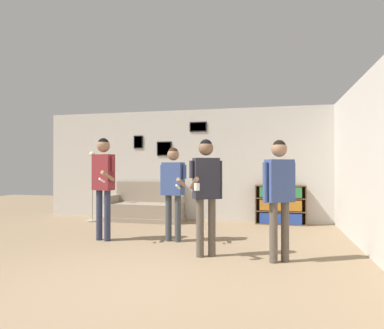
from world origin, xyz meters
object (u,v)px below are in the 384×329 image
object	(u,v)px
person_player_foreground_left	(103,176)
person_player_foreground_center	(173,184)
floor_lamp	(92,185)
couch	(146,208)
bookshelf	(280,205)
person_watcher_holding_cup	(206,184)
person_spectator_near_bookshelf	(279,187)

from	to	relation	value
person_player_foreground_left	person_player_foreground_center	xyz separation A→B (m)	(1.22, 0.21, -0.13)
floor_lamp	couch	bearing A→B (deg)	18.87
couch	bookshelf	size ratio (longest dim) A/B	1.62
person_player_foreground_left	person_player_foreground_center	world-z (taller)	person_player_foreground_left
bookshelf	floor_lamp	distance (m)	4.42
bookshelf	person_player_foreground_left	xyz separation A→B (m)	(-3.09, -2.46, 0.69)
floor_lamp	person_watcher_holding_cup	distance (m)	4.10
floor_lamp	person_spectator_near_bookshelf	world-z (taller)	person_spectator_near_bookshelf
couch	bookshelf	xyz separation A→B (m)	(3.16, 0.19, 0.14)
person_player_foreground_center	person_spectator_near_bookshelf	xyz separation A→B (m)	(1.78, -0.90, 0.02)
person_player_foreground_left	person_player_foreground_center	size ratio (longest dim) A/B	1.10
bookshelf	person_player_foreground_left	world-z (taller)	person_player_foreground_left
person_player_foreground_left	bookshelf	bearing A→B (deg)	38.60
person_player_foreground_center	person_spectator_near_bookshelf	size ratio (longest dim) A/B	0.98
couch	person_player_foreground_left	world-z (taller)	person_player_foreground_left
person_player_foreground_left	person_player_foreground_center	bearing A→B (deg)	9.92
floor_lamp	person_player_foreground_center	xyz separation A→B (m)	(2.50, -1.65, 0.15)
couch	person_watcher_holding_cup	xyz separation A→B (m)	(2.04, -2.91, 0.75)
bookshelf	person_spectator_near_bookshelf	distance (m)	3.21
couch	person_watcher_holding_cup	bearing A→B (deg)	-54.91
couch	person_player_foreground_left	xyz separation A→B (m)	(0.07, -2.27, 0.83)
person_player_foreground_center	person_watcher_holding_cup	bearing A→B (deg)	-48.66
person_watcher_holding_cup	couch	bearing A→B (deg)	125.09
person_player_foreground_left	person_watcher_holding_cup	xyz separation A→B (m)	(1.98, -0.64, -0.08)
person_player_foreground_left	person_watcher_holding_cup	bearing A→B (deg)	-17.94
floor_lamp	person_player_foreground_center	bearing A→B (deg)	-33.42
person_player_foreground_center	floor_lamp	bearing A→B (deg)	146.58
floor_lamp	person_watcher_holding_cup	xyz separation A→B (m)	(3.25, -2.50, 0.20)
floor_lamp	person_spectator_near_bookshelf	size ratio (longest dim) A/B	1.00
couch	person_player_foreground_center	xyz separation A→B (m)	(1.29, -2.06, 0.70)
couch	person_spectator_near_bookshelf	distance (m)	4.33
couch	floor_lamp	bearing A→B (deg)	-161.13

